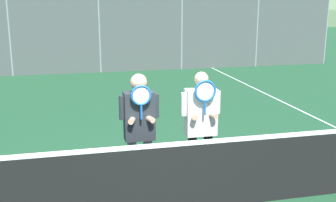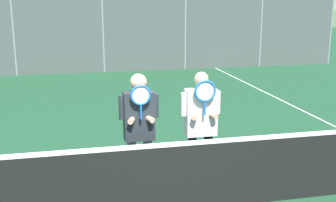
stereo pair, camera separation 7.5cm
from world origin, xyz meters
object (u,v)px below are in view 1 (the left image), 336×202
(player_center_left, at_px, (201,122))
(car_left_of_center, at_px, (108,40))
(player_leftmost, at_px, (139,126))
(car_center, at_px, (216,39))

(player_center_left, distance_m, car_left_of_center, 12.96)
(player_leftmost, distance_m, car_center, 14.18)
(player_leftmost, xyz_separation_m, car_left_of_center, (0.82, 12.99, -0.10))
(car_center, bearing_deg, car_left_of_center, 179.71)
(player_leftmost, height_order, car_left_of_center, car_left_of_center)
(player_leftmost, distance_m, player_center_left, 0.88)
(player_leftmost, distance_m, car_left_of_center, 13.01)
(player_leftmost, xyz_separation_m, player_center_left, (0.88, 0.02, -0.02))
(player_leftmost, relative_size, player_center_left, 1.01)
(car_left_of_center, bearing_deg, car_center, -0.29)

